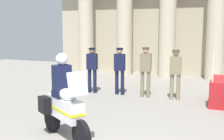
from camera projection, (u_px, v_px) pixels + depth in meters
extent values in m
cube|color=#B6AB91|center=(194.00, 12.00, 14.99)|extent=(14.98, 0.30, 6.38)
cylinder|color=beige|center=(86.00, 18.00, 16.21)|extent=(0.80, 0.80, 5.82)
cylinder|color=beige|center=(124.00, 18.00, 15.37)|extent=(0.80, 0.80, 5.82)
cylinder|color=beige|center=(168.00, 17.00, 14.53)|extent=(0.80, 0.80, 5.82)
cylinder|color=beige|center=(216.00, 16.00, 13.69)|extent=(0.80, 0.80, 5.82)
cylinder|color=silver|center=(213.00, 67.00, 8.97)|extent=(0.05, 0.05, 0.90)
cylinder|color=#141938|center=(90.00, 81.00, 11.41)|extent=(0.13, 0.13, 0.88)
cylinder|color=#141938|center=(95.00, 81.00, 11.32)|extent=(0.13, 0.13, 0.88)
cube|color=#141938|center=(92.00, 62.00, 11.26)|extent=(0.40, 0.26, 0.59)
sphere|color=#997056|center=(92.00, 51.00, 11.21)|extent=(0.21, 0.21, 0.21)
cylinder|color=black|center=(92.00, 49.00, 11.20)|extent=(0.24, 0.24, 0.06)
cylinder|color=#141938|center=(117.00, 82.00, 11.09)|extent=(0.13, 0.13, 0.88)
cylinder|color=#141938|center=(122.00, 83.00, 11.00)|extent=(0.13, 0.13, 0.88)
cube|color=#141938|center=(120.00, 62.00, 10.94)|extent=(0.40, 0.26, 0.60)
sphere|color=tan|center=(120.00, 51.00, 10.88)|extent=(0.21, 0.21, 0.21)
cylinder|color=black|center=(120.00, 49.00, 10.87)|extent=(0.24, 0.24, 0.06)
cylinder|color=#7A7056|center=(142.00, 84.00, 10.65)|extent=(0.13, 0.13, 0.92)
cylinder|color=#7A7056|center=(148.00, 85.00, 10.57)|extent=(0.13, 0.13, 0.92)
cube|color=#7A7056|center=(146.00, 62.00, 10.50)|extent=(0.40, 0.26, 0.62)
sphere|color=tan|center=(146.00, 50.00, 10.44)|extent=(0.21, 0.21, 0.21)
cylinder|color=#494334|center=(146.00, 48.00, 10.43)|extent=(0.24, 0.24, 0.06)
cylinder|color=#847A5B|center=(172.00, 87.00, 10.27)|extent=(0.13, 0.13, 0.87)
cylinder|color=#847A5B|center=(178.00, 87.00, 10.19)|extent=(0.13, 0.13, 0.87)
cube|color=#847A5B|center=(176.00, 65.00, 10.13)|extent=(0.40, 0.26, 0.61)
sphere|color=#997056|center=(176.00, 53.00, 10.07)|extent=(0.21, 0.21, 0.21)
cylinder|color=#4F4937|center=(176.00, 51.00, 10.06)|extent=(0.24, 0.24, 0.06)
cylinder|color=black|center=(81.00, 136.00, 5.99)|extent=(0.59, 0.43, 0.64)
cylinder|color=black|center=(52.00, 118.00, 7.18)|extent=(0.61, 0.47, 0.64)
cube|color=silver|center=(65.00, 108.00, 6.53)|extent=(1.21, 0.95, 0.44)
ellipsoid|color=silver|center=(68.00, 95.00, 6.36)|extent=(0.61, 0.55, 0.26)
cube|color=yellow|center=(65.00, 109.00, 6.53)|extent=(1.23, 0.97, 0.06)
cube|color=silver|center=(77.00, 84.00, 5.95)|extent=(0.35, 0.42, 0.47)
cube|color=black|center=(66.00, 102.00, 7.08)|extent=(0.40, 0.35, 0.36)
cube|color=black|center=(45.00, 105.00, 6.79)|extent=(0.40, 0.35, 0.36)
cube|color=#141938|center=(62.00, 94.00, 6.58)|extent=(0.52, 0.50, 0.14)
cube|color=#141938|center=(62.00, 78.00, 6.54)|extent=(0.41, 0.44, 0.56)
sphere|color=silver|center=(62.00, 59.00, 6.46)|extent=(0.26, 0.26, 0.26)
cube|color=black|center=(83.00, 87.00, 11.59)|extent=(0.10, 0.32, 0.36)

